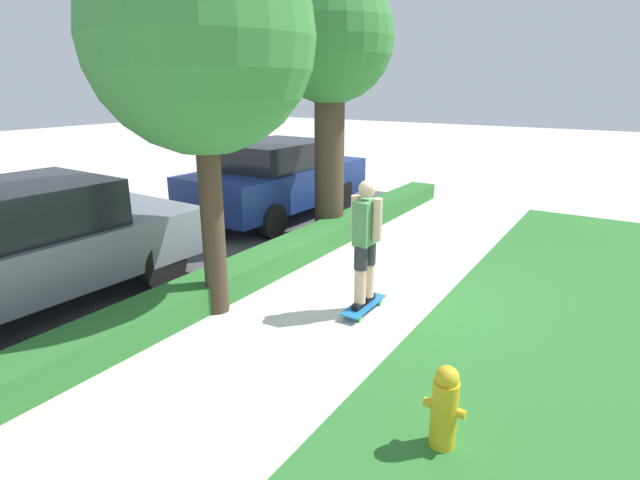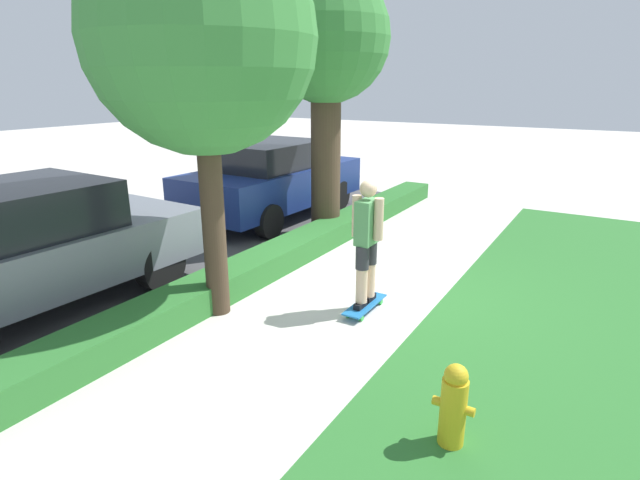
% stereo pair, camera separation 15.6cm
% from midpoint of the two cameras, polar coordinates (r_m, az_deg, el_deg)
% --- Properties ---
extents(ground_plane, '(60.00, 60.00, 0.00)m').
position_cam_midpoint_polar(ground_plane, '(7.00, 4.50, -5.95)').
color(ground_plane, beige).
extents(grass_lawn_strip, '(12.51, 4.00, 0.01)m').
position_cam_midpoint_polar(grass_lawn_strip, '(6.40, 29.69, -10.69)').
color(grass_lawn_strip, '#2D702D').
rests_on(grass_lawn_strip, ground_plane).
extents(street_asphalt, '(12.51, 5.00, 0.01)m').
position_cam_midpoint_polar(street_asphalt, '(9.51, -18.69, -0.42)').
color(street_asphalt, '#474749').
rests_on(street_asphalt, ground_plane).
extents(hedge_row, '(12.51, 0.60, 0.36)m').
position_cam_midpoint_polar(hedge_row, '(7.73, -6.12, -2.28)').
color(hedge_row, '#2D702D').
rests_on(hedge_row, ground_plane).
extents(skateboard, '(0.82, 0.24, 0.10)m').
position_cam_midpoint_polar(skateboard, '(6.42, 4.46, -7.42)').
color(skateboard, '#1E6BAD').
rests_on(skateboard, ground_plane).
extents(skater_person, '(0.48, 0.41, 1.59)m').
position_cam_midpoint_polar(skater_person, '(6.11, 4.65, -0.03)').
color(skater_person, black).
rests_on(skater_person, skateboard).
extents(tree_near, '(2.54, 2.54, 4.52)m').
position_cam_midpoint_polar(tree_near, '(5.97, -14.20, 21.29)').
color(tree_near, '#423323').
rests_on(tree_near, ground_plane).
extents(tree_mid, '(2.25, 2.25, 4.66)m').
position_cam_midpoint_polar(tree_mid, '(9.30, 0.19, 21.24)').
color(tree_mid, '#423323').
rests_on(tree_mid, ground_plane).
extents(parked_car_front, '(4.47, 2.12, 1.63)m').
position_cam_midpoint_polar(parked_car_front, '(7.17, -31.99, -0.82)').
color(parked_car_front, slate).
rests_on(parked_car_front, ground_plane).
extents(parked_car_middle, '(4.36, 1.99, 1.62)m').
position_cam_midpoint_polar(parked_car_middle, '(10.75, -5.87, 7.00)').
color(parked_car_middle, navy).
rests_on(parked_car_middle, ground_plane).
extents(fire_hydrant, '(0.21, 0.33, 0.72)m').
position_cam_midpoint_polar(fire_hydrant, '(4.24, 13.94, -17.85)').
color(fire_hydrant, gold).
rests_on(fire_hydrant, ground_plane).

